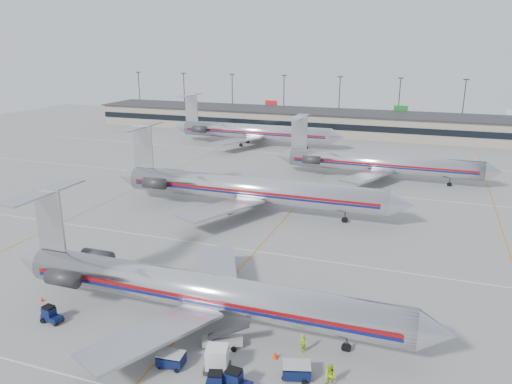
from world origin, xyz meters
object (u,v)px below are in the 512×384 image
at_px(jet_second_row, 246,189).
at_px(uld_container, 217,359).
at_px(jet_foreground, 198,290).
at_px(tug_center, 217,383).
at_px(belt_loader, 223,340).

distance_m(jet_second_row, uld_container, 39.62).
bearing_deg(uld_container, jet_foreground, 112.62).
bearing_deg(jet_second_row, tug_center, -72.15).
xyz_separation_m(jet_second_row, tug_center, (12.87, -39.97, -2.89)).
distance_m(jet_foreground, uld_container, 8.03).
bearing_deg(tug_center, jet_foreground, 108.25).
relative_size(jet_foreground, uld_container, 18.20).
relative_size(jet_foreground, tug_center, 19.60).
distance_m(jet_foreground, jet_second_row, 32.37).
bearing_deg(jet_second_row, belt_loader, -72.33).
relative_size(jet_foreground, belt_loader, 10.20).
distance_m(uld_container, belt_loader, 3.51).
relative_size(jet_second_row, uld_container, 20.13).
height_order(tug_center, uld_container, uld_container).
xyz_separation_m(jet_foreground, tug_center, (5.67, -8.41, -2.54)).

